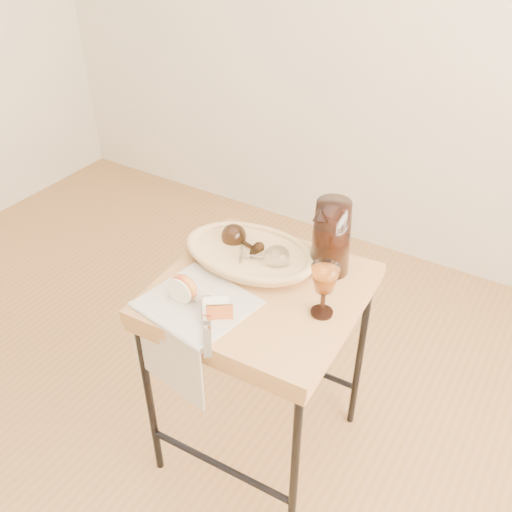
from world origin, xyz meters
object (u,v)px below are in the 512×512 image
Objects in this scene: tea_towel at (198,303)px; side_table at (259,373)px; goblet_lying_a at (244,242)px; bread_basket at (250,255)px; apple_half at (184,287)px; table_knife at (207,323)px; wine_goblet at (324,291)px; pitcher at (331,237)px; goblet_lying_b at (262,257)px.

side_table is at bearing 64.71° from tea_towel.
goblet_lying_a is (-0.12, 0.10, 0.41)m from side_table.
side_table is 0.40m from bread_basket.
apple_half is at bearing -132.94° from side_table.
goblet_lying_a is 1.51× the size of apple_half.
goblet_lying_a is at bearing 102.35° from tea_towel.
apple_half is 0.38× the size of table_knife.
wine_goblet reaches higher than bread_basket.
goblet_lying_a is 0.27m from pitcher.
pitcher is at bearing 8.80° from goblet_lying_b.
goblet_lying_b is 1.51× the size of apple_half.
goblet_lying_a is 0.47× the size of pitcher.
tea_towel is 0.24m from bread_basket.
tea_towel is at bearing 108.45° from goblet_lying_a.
bread_basket is 0.31m from wine_goblet.
apple_half is at bearing -157.10° from wine_goblet.
wine_goblet reaches higher than goblet_lying_a.
side_table is 0.44m from goblet_lying_a.
apple_half is (-0.03, -0.26, -0.01)m from goblet_lying_a.
goblet_lying_a is at bearing 130.18° from goblet_lying_b.
side_table is at bearing -47.77° from bread_basket.
pitcher reaches higher than wine_goblet.
side_table is 0.52m from pitcher.
pitcher is at bearing 20.10° from bread_basket.
wine_goblet is at bearing -21.53° from bread_basket.
wine_goblet is at bearing -44.07° from goblet_lying_b.
wine_goblet reaches higher than goblet_lying_b.
side_table is 0.43m from table_knife.
wine_goblet is (0.31, 0.14, 0.08)m from tea_towel.
goblet_lying_a is (-0.01, 0.26, 0.05)m from tea_towel.
apple_half is at bearing -152.80° from table_knife.
side_table is 2.57× the size of tea_towel.
table_knife is at bearing -82.01° from bread_basket.
goblet_lying_a reaches higher than apple_half.
apple_half is (-0.15, -0.16, 0.40)m from side_table.
table_knife is at bearing -29.75° from tea_towel.
tea_towel is 0.06m from apple_half.
bread_basket reaches higher than table_knife.
pitcher is (0.24, 0.33, 0.11)m from tea_towel.
bread_basket is 0.25m from apple_half.
wine_goblet is (0.24, -0.08, 0.03)m from goblet_lying_b.
apple_half reaches higher than tea_towel.
goblet_lying_b is 0.28m from table_knife.
goblet_lying_b is (0.07, 0.22, 0.05)m from tea_towel.
goblet_lying_a is 1.00× the size of goblet_lying_b.
side_table is 5.57× the size of goblet_lying_b.
tea_towel is 1.04× the size of pitcher.
table_knife is (0.08, -0.06, 0.01)m from tea_towel.
pitcher is (0.13, 0.18, 0.47)m from side_table.
pitcher is at bearing 63.87° from tea_towel.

